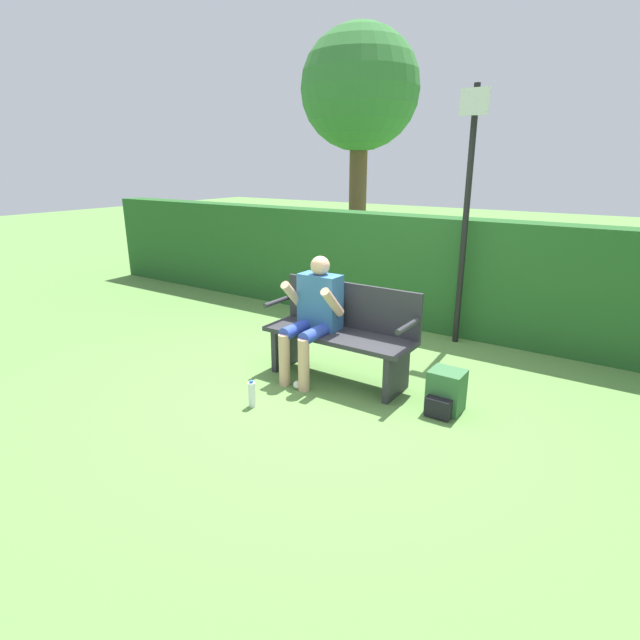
# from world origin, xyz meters

# --- Properties ---
(ground_plane) EXTENTS (40.00, 40.00, 0.00)m
(ground_plane) POSITION_xyz_m (0.00, 0.00, 0.00)
(ground_plane) COLOR #5B8942
(hedge_back) EXTENTS (12.00, 0.42, 1.46)m
(hedge_back) POSITION_xyz_m (0.00, 2.12, 0.73)
(hedge_back) COLOR #235623
(hedge_back) RESTS_ON ground
(park_bench) EXTENTS (1.54, 0.51, 0.96)m
(park_bench) POSITION_xyz_m (0.00, 0.07, 0.48)
(park_bench) COLOR #2D2D33
(park_bench) RESTS_ON ground
(person_seated) EXTENTS (0.56, 0.62, 1.24)m
(person_seated) POSITION_xyz_m (-0.25, -0.06, 0.70)
(person_seated) COLOR #336699
(person_seated) RESTS_ON ground
(backpack) EXTENTS (0.30, 0.35, 0.38)m
(backpack) POSITION_xyz_m (1.15, -0.05, 0.18)
(backpack) COLOR #336638
(backpack) RESTS_ON ground
(water_bottle) EXTENTS (0.07, 0.07, 0.25)m
(water_bottle) POSITION_xyz_m (-0.33, -0.94, 0.12)
(water_bottle) COLOR white
(water_bottle) RESTS_ON ground
(signpost) EXTENTS (0.32, 0.09, 2.92)m
(signpost) POSITION_xyz_m (0.61, 1.76, 1.62)
(signpost) COLOR black
(signpost) RESTS_ON ground
(tree) EXTENTS (2.32, 2.32, 4.63)m
(tree) POSITION_xyz_m (-2.80, 5.22, 3.42)
(tree) COLOR brown
(tree) RESTS_ON ground
(litter_crumple) EXTENTS (0.08, 0.08, 0.08)m
(litter_crumple) POSITION_xyz_m (-0.21, -0.41, 0.04)
(litter_crumple) COLOR silver
(litter_crumple) RESTS_ON ground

